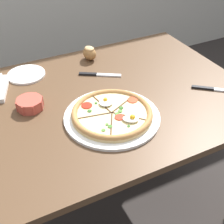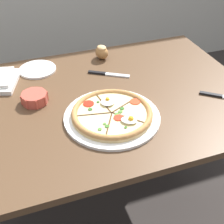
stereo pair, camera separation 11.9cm
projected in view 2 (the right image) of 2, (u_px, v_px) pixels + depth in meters
name	position (u px, v px, depth m)	size (l,w,h in m)	color
ground_plane	(102.00, 208.00, 1.78)	(12.00, 12.00, 0.00)	#2D2826
dining_table	(98.00, 117.00, 1.38)	(1.34, 0.90, 0.76)	#513823
pizza	(112.00, 114.00, 1.20)	(0.37, 0.37, 0.05)	white
ramekin_bowl	(35.00, 98.00, 1.28)	(0.11, 0.11, 0.04)	#C64C3D
bread_piece_near	(102.00, 52.00, 1.58)	(0.08, 0.09, 0.07)	#A3703D
knife_spare	(108.00, 74.00, 1.46)	(0.18, 0.12, 0.01)	silver
side_saucer	(38.00, 69.00, 1.50)	(0.18, 0.18, 0.01)	white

